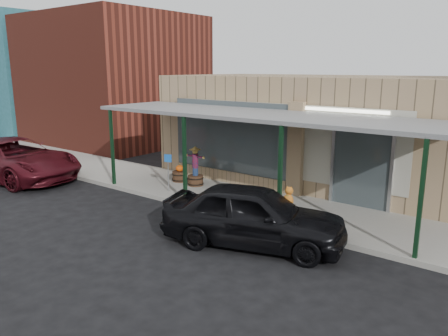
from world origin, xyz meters
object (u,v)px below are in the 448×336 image
Objects in this scene: barrel_pumpkin at (180,175)px; handicap_sign at (168,168)px; parked_sedan at (254,215)px; car_maroon at (13,159)px; barrel_scarecrow at (195,172)px.

handicap_sign is (0.65, -1.28, 0.63)m from barrel_pumpkin.
handicap_sign is at bearing 51.26° from parked_sedan.
barrel_pumpkin is 7.01m from car_maroon.
barrel_scarecrow reaches higher than barrel_pumpkin.
barrel_pumpkin is at bearing -178.37° from barrel_scarecrow.
handicap_sign is (-0.25, -1.19, 0.36)m from barrel_scarecrow.
barrel_scarecrow is 0.30× the size of parked_sedan.
car_maroon reaches higher than handicap_sign.
car_maroon reaches higher than parked_sedan.
handicap_sign is 5.36m from parked_sedan.
barrel_pumpkin is 0.12× the size of car_maroon.
barrel_scarecrow is at bearing 39.08° from parked_sedan.
barrel_pumpkin is at bearing 98.44° from handicap_sign.
handicap_sign reaches higher than barrel_pumpkin.
parked_sedan is (5.63, -3.23, 0.41)m from barrel_pumpkin.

